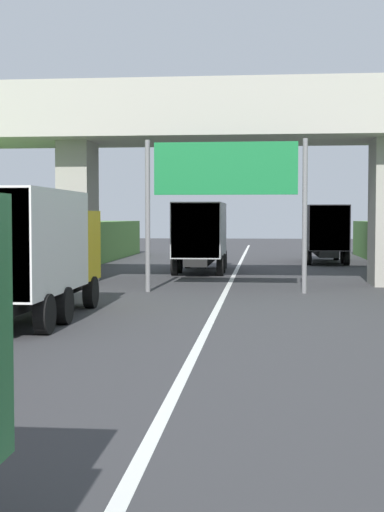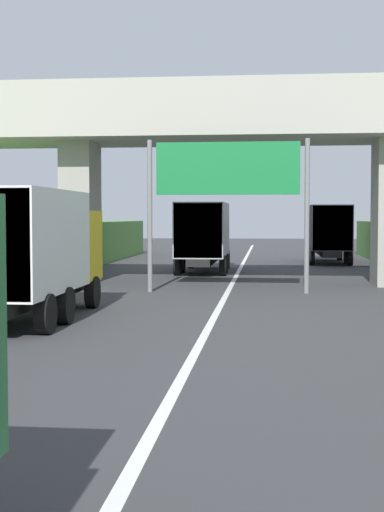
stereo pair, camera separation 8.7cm
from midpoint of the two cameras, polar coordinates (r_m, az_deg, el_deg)
The scene contains 6 objects.
lane_centre_stripe at distance 23.43m, azimuth 2.02°, elevation -3.72°, with size 0.20×97.80×0.01m, color white.
overpass_bridge at distance 30.66m, azimuth 2.87°, elevation 9.31°, with size 40.00×4.80×8.06m.
overhead_highway_sign at distance 26.90m, azimuth 2.50°, elevation 5.95°, with size 5.88×0.18×5.56m.
truck_black at distance 45.04m, azimuth 10.12°, elevation 1.94°, with size 2.44×7.30×3.44m.
truck_silver at distance 36.85m, azimuth 0.67°, elevation 1.75°, with size 2.44×7.30×3.44m.
truck_yellow at distance 20.06m, azimuth -12.50°, elevation 0.61°, with size 2.44×7.30×3.44m.
Camera 1 is at (1.37, 5.67, 2.75)m, focal length 51.93 mm.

